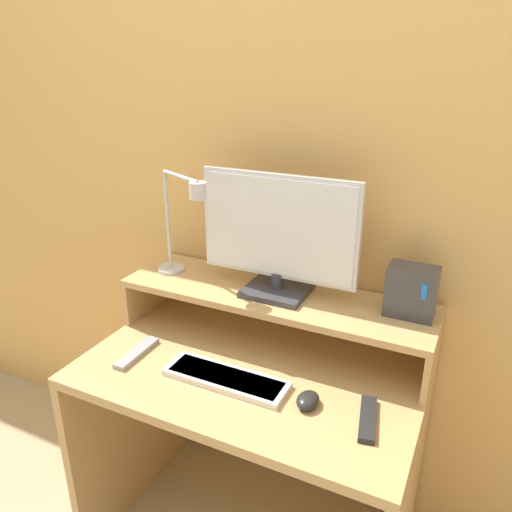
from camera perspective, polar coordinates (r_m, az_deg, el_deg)
wall_back at (r=1.62m, az=4.85°, el=9.75°), size 6.00×0.05×2.50m
desk at (r=1.67m, az=-0.58°, el=-18.88°), size 1.00×0.62×0.72m
monitor_shelf at (r=1.59m, az=2.12°, el=-5.10°), size 1.00×0.28×0.17m
monitor at (r=1.51m, az=2.54°, el=2.41°), size 0.50×0.18×0.38m
desk_lamp at (r=1.62m, az=-8.44°, el=3.88°), size 0.25×0.15×0.36m
router_dock at (r=1.49m, az=17.33°, el=-3.88°), size 0.14×0.09×0.15m
keyboard at (r=1.47m, az=-3.46°, el=-13.77°), size 0.37×0.11×0.02m
mouse at (r=1.38m, az=5.95°, el=-16.08°), size 0.06×0.08×0.03m
remote_control at (r=1.62m, az=-13.46°, el=-10.72°), size 0.04×0.18×0.02m
remote_secondary at (r=1.36m, az=12.65°, el=-17.70°), size 0.07×0.17×0.02m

